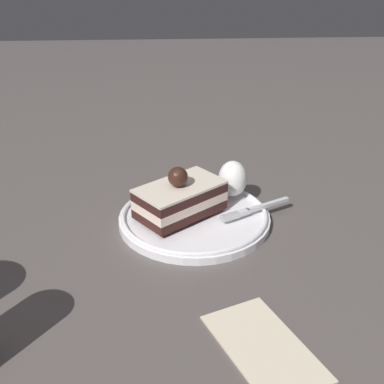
{
  "coord_description": "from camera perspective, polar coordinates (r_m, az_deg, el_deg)",
  "views": [
    {
      "loc": [
        -0.61,
        0.04,
        0.35
      ],
      "look_at": [
        -0.02,
        0.0,
        0.05
      ],
      "focal_mm": 49.42,
      "sensor_mm": 36.0,
      "label": 1
    }
  ],
  "objects": [
    {
      "name": "ground_plane",
      "position": [
        0.71,
        0.19,
        -2.65
      ],
      "size": [
        2.4,
        2.4,
        0.0
      ],
      "primitive_type": "plane",
      "color": "#544C49"
    },
    {
      "name": "whipped_cream_dollop",
      "position": [
        0.72,
        4.41,
        1.45
      ],
      "size": [
        0.04,
        0.04,
        0.05
      ],
      "primitive_type": "ellipsoid",
      "color": "white",
      "rests_on": "dessert_plate"
    },
    {
      "name": "dessert_plate",
      "position": [
        0.69,
        0.0,
        -2.77
      ],
      "size": [
        0.2,
        0.2,
        0.02
      ],
      "color": "white",
      "rests_on": "ground_plane"
    },
    {
      "name": "cake_slice",
      "position": [
        0.68,
        -1.31,
        -0.65
      ],
      "size": [
        0.12,
        0.13,
        0.07
      ],
      "color": "#361915",
      "rests_on": "dessert_plate"
    },
    {
      "name": "folded_napkin",
      "position": [
        0.51,
        7.81,
        -16.19
      ],
      "size": [
        0.14,
        0.11,
        0.0
      ],
      "primitive_type": "cube",
      "rotation": [
        0.0,
        0.0,
        0.4
      ],
      "color": "beige",
      "rests_on": "ground_plane"
    },
    {
      "name": "fork",
      "position": [
        0.7,
        6.65,
        -1.86
      ],
      "size": [
        0.06,
        0.1,
        0.0
      ],
      "color": "silver",
      "rests_on": "dessert_plate"
    }
  ]
}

